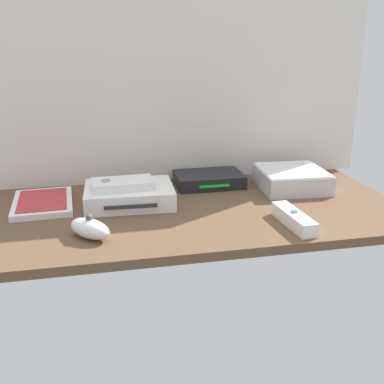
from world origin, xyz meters
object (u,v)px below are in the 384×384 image
at_px(game_console, 129,195).
at_px(mini_computer, 292,179).
at_px(remote_classic_pad, 123,184).
at_px(remote_nunchuk, 90,229).
at_px(remote_wand, 294,219).
at_px(game_case, 43,203).
at_px(network_router, 209,179).

relative_size(game_console, mini_computer, 1.21).
relative_size(game_console, remote_classic_pad, 1.46).
distance_m(remote_nunchuk, remote_classic_pad, 0.20).
bearing_deg(mini_computer, remote_wand, -112.62).
height_order(game_case, remote_nunchuk, remote_nunchuk).
bearing_deg(game_console, remote_nunchuk, -114.42).
bearing_deg(game_console, network_router, 26.69).
bearing_deg(game_case, network_router, 6.76).
bearing_deg(remote_nunchuk, remote_classic_pad, 22.06).
xyz_separation_m(network_router, remote_wand, (0.11, -0.31, -0.00)).
bearing_deg(remote_classic_pad, mini_computer, 2.34).
height_order(mini_computer, remote_wand, mini_computer).
bearing_deg(remote_classic_pad, game_console, 33.31).
xyz_separation_m(remote_nunchuk, remote_classic_pad, (0.08, 0.18, 0.03)).
distance_m(network_router, remote_classic_pad, 0.27).
height_order(mini_computer, network_router, mini_computer).
relative_size(network_router, remote_classic_pad, 1.22).
height_order(network_router, remote_classic_pad, remote_classic_pad).
bearing_deg(remote_classic_pad, network_router, 22.33).
xyz_separation_m(mini_computer, network_router, (-0.21, 0.07, -0.01)).
xyz_separation_m(mini_computer, remote_nunchuk, (-0.53, -0.22, -0.01)).
bearing_deg(mini_computer, game_console, -176.07).
xyz_separation_m(mini_computer, game_case, (-0.64, -0.00, -0.02)).
height_order(game_console, game_case, game_console).
bearing_deg(remote_wand, network_router, 105.95).
relative_size(network_router, remote_wand, 1.20).
xyz_separation_m(mini_computer, remote_classic_pad, (-0.45, -0.04, 0.03)).
height_order(remote_wand, remote_nunchuk, remote_nunchuk).
relative_size(game_console, network_router, 1.20).
xyz_separation_m(game_console, game_case, (-0.20, 0.03, -0.01)).
distance_m(game_case, network_router, 0.43).
distance_m(game_case, remote_wand, 0.59).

